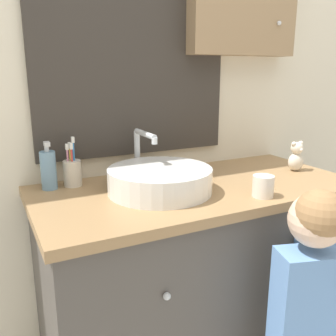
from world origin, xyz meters
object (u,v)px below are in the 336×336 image
sink_basin (160,179)px  teddy_bear (296,157)px  toothbrush_holder (72,172)px  child_figure (307,301)px  soap_dispenser (48,170)px  drinking_cup (263,186)px

sink_basin → teddy_bear: size_ratio=3.28×
toothbrush_holder → child_figure: toothbrush_holder is taller
sink_basin → toothbrush_holder: size_ratio=2.28×
toothbrush_holder → child_figure: (0.57, -0.67, -0.33)m
soap_dispenser → teddy_bear: (1.02, -0.22, -0.01)m
sink_basin → child_figure: bearing=-56.7°
child_figure → teddy_bear: (0.37, 0.45, 0.34)m
sink_basin → teddy_bear: sink_basin is taller
soap_dispenser → drinking_cup: bearing=-33.1°
drinking_cup → soap_dispenser: bearing=146.9°
soap_dispenser → teddy_bear: soap_dispenser is taller
toothbrush_holder → drinking_cup: bearing=-37.1°
teddy_bear → toothbrush_holder: bearing=166.8°
sink_basin → drinking_cup: (0.30, -0.21, -0.01)m
toothbrush_holder → child_figure: size_ratio=0.21×
sink_basin → soap_dispenser: 0.42m
toothbrush_holder → sink_basin: bearing=-38.7°
toothbrush_holder → soap_dispenser: toothbrush_holder is taller
toothbrush_holder → teddy_bear: size_ratio=1.44×
sink_basin → toothbrush_holder: bearing=141.3°
toothbrush_holder → soap_dispenser: bearing=-179.0°
soap_dispenser → child_figure: soap_dispenser is taller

